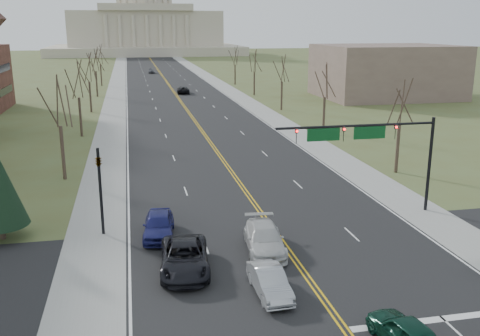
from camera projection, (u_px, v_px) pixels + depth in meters
name	position (u px, v px, depth m)	size (l,w,h in m)	color
ground	(338.00, 319.00, 25.77)	(600.00, 600.00, 0.00)	#50542A
road	(168.00, 83.00, 129.81)	(20.00, 380.00, 0.01)	black
cross_road	(299.00, 266.00, 31.44)	(120.00, 14.00, 0.01)	black
sidewalk_left	(117.00, 84.00, 127.45)	(4.00, 380.00, 0.03)	gray
sidewalk_right	(217.00, 82.00, 132.15)	(4.00, 380.00, 0.03)	gray
center_line	(168.00, 83.00, 129.80)	(0.42, 380.00, 0.01)	gold
edge_line_left	(127.00, 84.00, 127.89)	(0.15, 380.00, 0.01)	silver
edge_line_right	(208.00, 82.00, 131.72)	(0.15, 380.00, 0.01)	silver
stop_bar	(443.00, 319.00, 25.79)	(9.50, 0.50, 0.01)	silver
capitol	(145.00, 24.00, 258.46)	(90.00, 60.00, 50.00)	#BBB09C
signal_mast	(368.00, 139.00, 38.50)	(12.12, 0.44, 7.20)	black
signal_left	(100.00, 182.00, 35.32)	(0.32, 0.36, 6.00)	black
tree_r_0	(401.00, 105.00, 49.80)	(3.74, 3.74, 8.50)	#31231D
tree_l_0	(59.00, 104.00, 47.42)	(3.96, 3.96, 9.00)	#31231D
tree_r_1	(325.00, 83.00, 68.72)	(3.74, 3.74, 8.50)	#31231D
tree_l_1	(78.00, 82.00, 66.33)	(3.96, 3.96, 9.00)	#31231D
tree_r_2	(282.00, 70.00, 87.63)	(3.74, 3.74, 8.50)	#31231D
tree_l_2	(88.00, 69.00, 85.25)	(3.96, 3.96, 9.00)	#31231D
tree_r_3	(254.00, 62.00, 106.55)	(3.74, 3.74, 8.50)	#31231D
tree_l_3	(95.00, 61.00, 104.17)	(3.96, 3.96, 9.00)	#31231D
tree_r_4	(235.00, 57.00, 125.47)	(3.74, 3.74, 8.50)	#31231D
tree_l_4	(100.00, 55.00, 123.08)	(3.96, 3.96, 9.00)	#31231D
bldg_right_mass	(386.00, 71.00, 104.18)	(25.00, 20.00, 10.00)	brown
car_nb_inner_lead	(406.00, 333.00, 23.28)	(1.77, 4.40, 1.50)	#0B3124
car_sb_inner_lead	(270.00, 282.00, 27.98)	(1.49, 4.28, 1.41)	#9DA0A4
car_sb_outer_lead	(185.00, 258.00, 30.64)	(2.72, 5.90, 1.64)	black
car_sb_inner_second	(264.00, 239.00, 33.38)	(2.26, 5.57, 1.62)	#BDBDBD
car_sb_outer_second	(159.00, 225.00, 35.61)	(1.98, 4.93, 1.68)	navy
car_far_nb	(183.00, 90.00, 110.51)	(2.39, 5.18, 1.44)	black
car_far_sb	(151.00, 71.00, 156.62)	(1.73, 4.30, 1.47)	#56575E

